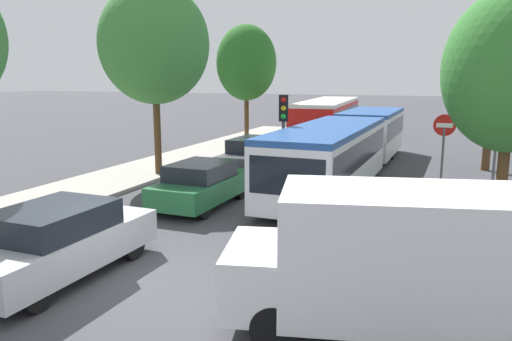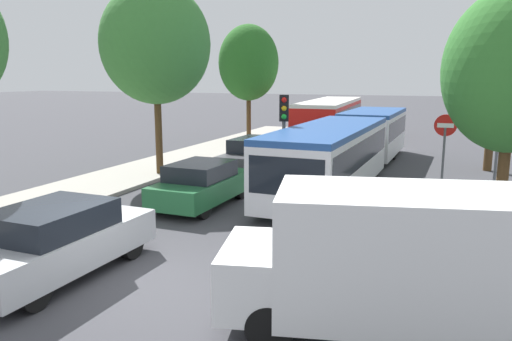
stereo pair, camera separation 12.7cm
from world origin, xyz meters
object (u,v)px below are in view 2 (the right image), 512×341
queued_car_green (202,184)px  no_entry_sign (444,144)px  white_van (394,257)px  articulated_bus (351,143)px  traffic_light (284,121)px  tree_left_mid (155,47)px  tree_right_near (509,75)px  queued_car_silver (56,240)px  queued_car_graphite (258,156)px  tree_left_far (249,63)px  direction_sign_post (500,119)px  tree_right_mid (496,62)px  city_bus_rear (330,117)px

queued_car_green → no_entry_sign: 7.88m
white_van → articulated_bus: bearing=-89.4°
traffic_light → tree_left_mid: size_ratio=0.45×
no_entry_sign → tree_right_near: bearing=30.6°
queued_car_silver → queued_car_graphite: size_ratio=0.98×
white_van → tree_left_mid: bearing=-55.7°
white_van → tree_left_far: (-10.57, 19.76, 3.53)m
traffic_light → no_entry_sign: bearing=82.0°
white_van → direction_sign_post: direction_sign_post is taller
articulated_bus → queued_car_graphite: size_ratio=3.60×
queued_car_graphite → tree_left_mid: (-3.53, -1.94, 4.36)m
queued_car_silver → traffic_light: bearing=-11.2°
queued_car_graphite → traffic_light: size_ratio=1.30×
queued_car_green → tree_left_far: bearing=17.8°
articulated_bus → white_van: (3.04, -12.31, -0.12)m
queued_car_graphite → tree_right_near: 10.30m
white_van → tree_left_far: size_ratio=0.76×
tree_right_mid → articulated_bus: bearing=-147.3°
articulated_bus → white_van: articulated_bus is taller
direction_sign_post → white_van: bearing=93.8°
queued_car_silver → queued_car_graphite: queued_car_graphite is taller
city_bus_rear → traffic_light: (2.01, -15.58, 1.06)m
tree_left_mid → tree_right_near: size_ratio=1.21×
articulated_bus → tree_right_mid: size_ratio=2.50×
city_bus_rear → traffic_light: traffic_light is taller
direction_sign_post → tree_left_mid: bearing=23.5°
tree_left_mid → tree_right_near: 12.53m
queued_car_green → direction_sign_post: direction_sign_post is taller
city_bus_rear → queued_car_graphite: size_ratio=2.65×
queued_car_green → no_entry_sign: no_entry_sign is taller
queued_car_graphite → no_entry_sign: size_ratio=1.57×
tree_left_mid → tree_left_far: (-0.32, 10.37, -0.36)m
articulated_bus → direction_sign_post: size_ratio=4.43×
white_van → queued_car_green: bearing=-55.5°
articulated_bus → direction_sign_post: bearing=80.4°
tree_left_far → tree_right_near: tree_left_far is taller
articulated_bus → white_van: size_ratio=3.00×
tree_right_near → no_entry_sign: bearing=120.6°
queued_car_green → tree_right_near: (8.43, 1.02, 3.34)m
queued_car_green → tree_right_near: tree_right_near is taller
queued_car_graphite → tree_right_near: size_ratio=0.70×
traffic_light → tree_right_mid: bearing=118.9°
articulated_bus → queued_car_graphite: articulated_bus is taller
articulated_bus → tree_left_far: tree_left_far is taller
city_bus_rear → tree_left_mid: tree_left_mid is taller
tree_right_near → direction_sign_post: bearing=87.0°
no_entry_sign → traffic_light: bearing=-80.9°
tree_left_far → queued_car_green: bearing=-73.5°
traffic_light → no_entry_sign: traffic_light is taller
queued_car_graphite → direction_sign_post: 9.10m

